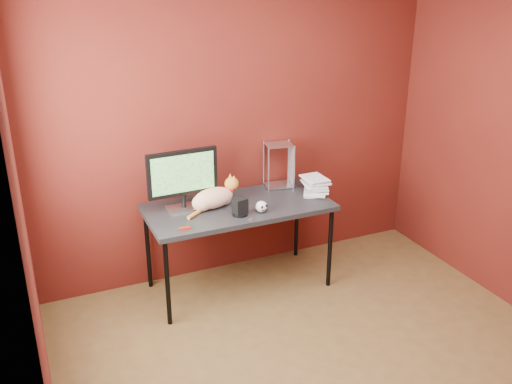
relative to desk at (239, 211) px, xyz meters
name	(u,v)px	position (x,y,z in m)	size (l,w,h in m)	color
room	(352,176)	(0.15, -1.37, 0.75)	(3.52, 3.52, 2.61)	#51391B
desk	(239,211)	(0.00, 0.00, 0.00)	(1.50, 0.70, 0.75)	black
monitor	(183,177)	(-0.43, 0.10, 0.32)	(0.57, 0.19, 0.49)	#B9BABE
cat	(214,198)	(-0.20, 0.04, 0.14)	(0.49, 0.28, 0.25)	#CB5F2B
skull_mug	(261,207)	(0.11, -0.20, 0.10)	(0.09, 0.10, 0.09)	silver
speaker	(240,207)	(-0.06, -0.18, 0.12)	(0.12, 0.12, 0.14)	black
book_stack	(307,109)	(0.62, 0.03, 0.78)	(0.28, 0.30, 1.46)	beige
wire_rack	(279,165)	(0.48, 0.25, 0.25)	(0.26, 0.23, 0.39)	#B9BABE
pocket_knife	(185,228)	(-0.53, -0.26, 0.06)	(0.09, 0.02, 0.02)	#A1190C
black_gadget	(263,209)	(0.14, -0.18, 0.06)	(0.04, 0.03, 0.02)	black
washer	(251,219)	(-0.02, -0.29, 0.05)	(0.04, 0.04, 0.00)	#B9BABE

